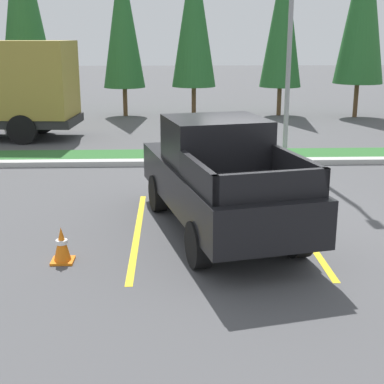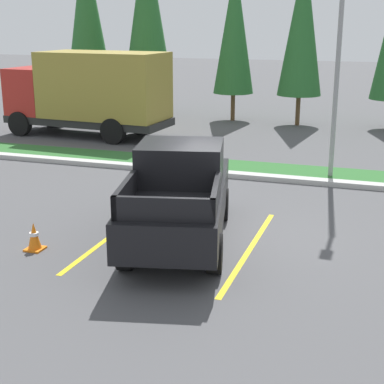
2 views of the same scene
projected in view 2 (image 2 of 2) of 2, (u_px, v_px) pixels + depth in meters
The scene contains 13 objects.
ground_plane at pixel (230, 236), 12.97m from camera, with size 120.00×120.00×0.00m, color #4C4C4F.
parking_line_near at pixel (114, 233), 13.16m from camera, with size 0.12×4.80×0.01m, color yellow.
parking_line_far at pixel (249, 250), 12.22m from camera, with size 0.12×4.80×0.01m, color yellow.
curb_strip at pixel (273, 178), 17.50m from camera, with size 56.00×0.40×0.15m, color #B2B2AD.
grass_median at pixel (279, 171), 18.52m from camera, with size 56.00×1.80×0.06m, color #2D662D.
pickup_truck_main at pixel (179, 195), 12.45m from camera, with size 3.02×5.51×2.10m.
cargo_truck_distant at pixel (90, 91), 23.76m from camera, with size 6.95×2.92×3.40m.
street_light at pixel (339, 34), 16.54m from camera, with size 0.24×1.49×7.30m.
cypress_tree_leftmost at pixel (87, 11), 28.90m from camera, with size 2.23×2.23×8.58m.
cypress_tree_left_inner at pixel (147, 7), 27.81m from camera, with size 2.30×2.30×8.86m.
cypress_tree_center at pixel (234, 28), 26.87m from camera, with size 1.87×1.87×7.21m.
cypress_tree_right_inner at pixel (302, 24), 25.53m from camera, with size 1.96×1.96×7.54m.
traffic_cone at pixel (34, 237), 12.14m from camera, with size 0.36×0.36×0.60m.
Camera 2 is at (3.06, -11.81, 4.59)m, focal length 54.95 mm.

